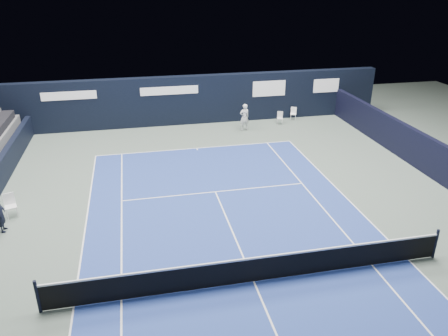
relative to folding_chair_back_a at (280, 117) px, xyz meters
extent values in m
plane|color=#516056|center=(-5.98, -13.13, -0.46)|extent=(48.00, 48.00, 0.00)
cube|color=navy|center=(-5.98, -15.13, -0.46)|extent=(10.97, 23.77, 0.01)
cube|color=black|center=(4.52, -9.13, 0.44)|extent=(0.30, 22.00, 1.80)
cube|color=silver|center=(-0.02, -0.07, -0.09)|extent=(0.44, 0.42, 0.03)
cube|color=silver|center=(0.02, 0.09, 0.14)|extent=(0.35, 0.12, 0.43)
cylinder|color=silver|center=(0.17, 0.03, -0.27)|extent=(0.02, 0.02, 0.38)
cylinder|color=silver|center=(-0.13, 0.11, -0.27)|extent=(0.02, 0.02, 0.38)
cylinder|color=silver|center=(0.09, -0.25, -0.27)|extent=(0.02, 0.02, 0.38)
cylinder|color=silver|center=(-0.21, -0.17, -0.27)|extent=(0.02, 0.02, 0.38)
cube|color=white|center=(1.15, 0.63, -0.08)|extent=(0.48, 0.47, 0.04)
cube|color=white|center=(1.22, 0.79, 0.15)|extent=(0.35, 0.17, 0.44)
cylinder|color=white|center=(1.36, 0.71, -0.27)|extent=(0.02, 0.02, 0.39)
cylinder|color=white|center=(1.07, 0.83, -0.27)|extent=(0.02, 0.02, 0.39)
cylinder|color=white|center=(1.24, 0.43, -0.27)|extent=(0.02, 0.02, 0.39)
cylinder|color=white|center=(0.95, 0.56, -0.27)|extent=(0.02, 0.02, 0.39)
cube|color=white|center=(-14.39, -9.16, -0.01)|extent=(0.54, 0.53, 0.04)
cube|color=white|center=(-14.45, -8.98, 0.26)|extent=(0.42, 0.17, 0.52)
cylinder|color=white|center=(-14.27, -8.94, -0.23)|extent=(0.02, 0.02, 0.45)
cylinder|color=white|center=(-14.62, -9.06, -0.23)|extent=(0.02, 0.02, 0.45)
cylinder|color=white|center=(-14.15, -9.27, -0.23)|extent=(0.02, 0.02, 0.45)
cylinder|color=white|center=(-14.51, -9.39, -0.23)|extent=(0.02, 0.02, 0.45)
imported|color=black|center=(-14.47, -10.21, 0.27)|extent=(0.39, 0.56, 1.46)
cube|color=white|center=(-5.98, -3.24, -0.45)|extent=(10.97, 0.06, 0.00)
cube|color=white|center=(-0.50, -15.13, -0.45)|extent=(0.06, 23.77, 0.00)
cube|color=white|center=(-11.47, -15.13, -0.45)|extent=(0.06, 23.77, 0.00)
cube|color=white|center=(-1.87, -15.13, -0.45)|extent=(0.06, 23.77, 0.00)
cube|color=white|center=(-10.10, -15.13, -0.45)|extent=(0.06, 23.77, 0.00)
cube|color=white|center=(-5.98, -8.73, -0.45)|extent=(8.23, 0.06, 0.00)
cube|color=white|center=(-5.98, -15.13, -0.45)|extent=(0.06, 12.80, 0.00)
cube|color=white|center=(-5.98, -3.39, -0.45)|extent=(0.06, 0.30, 0.00)
cylinder|color=black|center=(0.42, -15.13, 0.09)|extent=(0.10, 0.10, 1.10)
cylinder|color=black|center=(-12.38, -15.13, 0.09)|extent=(0.10, 0.10, 1.10)
cube|color=black|center=(-5.98, -15.13, 0.00)|extent=(12.80, 0.03, 0.86)
cube|color=white|center=(-5.98, -15.13, 0.45)|extent=(12.80, 0.05, 0.06)
cube|color=black|center=(-5.98, 1.37, 1.09)|extent=(26.00, 0.60, 3.10)
cube|color=silver|center=(-12.98, 1.05, 1.84)|extent=(3.20, 0.02, 0.50)
cube|color=silver|center=(-6.98, 1.05, 1.84)|extent=(3.60, 0.02, 0.50)
cube|color=silver|center=(-0.48, 1.05, 1.64)|extent=(2.20, 0.02, 1.00)
cube|color=silver|center=(3.52, 1.05, 1.64)|extent=(1.80, 0.02, 0.90)
imported|color=white|center=(-2.59, -0.73, 0.38)|extent=(0.68, 0.51, 1.68)
cylinder|color=black|center=(-2.74, -1.03, 0.59)|extent=(0.03, 0.29, 0.13)
torus|color=black|center=(-2.74, -1.28, 0.69)|extent=(0.30, 0.13, 0.29)
camera|label=1|loc=(-9.24, -25.86, 8.48)|focal=35.00mm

